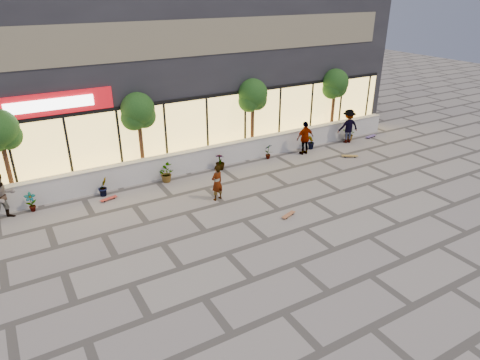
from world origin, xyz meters
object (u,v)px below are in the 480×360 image
tree_mideast (253,97)px  skateboard_right_near (350,156)px  skater_center (217,183)px  skater_left (3,196)px  tree_east (335,85)px  skater_right_near (305,138)px  skater_right_far (348,126)px  tree_midwest (138,113)px  skateboard_right_far (371,136)px  skateboard_center (289,215)px  skateboard_left (109,199)px

tree_mideast → skateboard_right_near: bearing=-39.1°
skater_center → skateboard_right_near: size_ratio=1.86×
skateboard_right_near → skater_left: bearing=-155.4°
skater_center → tree_east: bearing=-172.4°
skater_right_near → skater_right_far: size_ratio=0.93×
skater_center → skateboard_right_near: 8.25m
tree_midwest → tree_mideast: same height
tree_east → skater_left: tree_east is taller
skater_center → skateboard_right_far: (11.50, 2.52, -0.68)m
skater_left → skater_right_near: bearing=-19.4°
tree_midwest → skateboard_center: 8.11m
skateboard_center → skater_right_far: bearing=13.8°
skater_right_near → tree_east: bearing=-152.6°
tree_mideast → tree_east: (5.50, 0.00, 0.00)m
skater_left → skater_right_near: size_ratio=1.07×
tree_mideast → skateboard_right_far: (7.30, -1.50, -2.90)m
tree_mideast → skateboard_left: tree_mideast is taller
tree_mideast → skater_right_near: tree_mideast is taller
skater_left → skater_center: bearing=-37.2°
skater_left → skater_right_far: size_ratio=0.99×
tree_midwest → skateboard_right_far: tree_midwest is taller
skater_right_far → skateboard_right_near: skater_right_far is taller
skater_left → skateboard_center: bearing=-47.8°
skateboard_center → skateboard_left: size_ratio=0.99×
skater_right_near → skateboard_left: 10.42m
skater_left → skateboard_right_near: (15.88, -1.83, -0.86)m
tree_mideast → skater_left: 12.14m
skater_left → skateboard_right_near: size_ratio=2.30×
skateboard_left → skater_right_far: bearing=-11.8°
skater_center → skateboard_center: bearing=107.7°
skater_center → skateboard_right_far: bearing=177.4°
skater_center → skater_right_far: bearing=-179.8°
skater_center → skater_right_far: 10.02m
tree_mideast → skateboard_right_near: tree_mideast is taller
skater_center → skater_right_near: size_ratio=0.86×
tree_east → skater_right_near: 4.21m
tree_mideast → skater_right_near: (2.24, -1.64, -2.10)m
tree_mideast → skater_left: tree_mideast is taller
tree_mideast → skater_right_far: size_ratio=2.05×
skateboard_left → tree_midwest: bearing=26.5°
tree_east → skateboard_center: bearing=-140.0°
skateboard_center → skateboard_right_near: (6.47, 3.46, 0.01)m
tree_midwest → tree_east: 11.50m
skater_center → skateboard_left: bearing=-44.4°
tree_midwest → skateboard_right_near: 10.89m
skateboard_center → skateboard_right_far: 11.08m
tree_midwest → skater_left: tree_midwest is taller
skateboard_right_near → skateboard_center: bearing=-120.7°
skateboard_center → tree_mideast: bearing=49.8°
tree_mideast → skateboard_right_far: tree_mideast is taller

